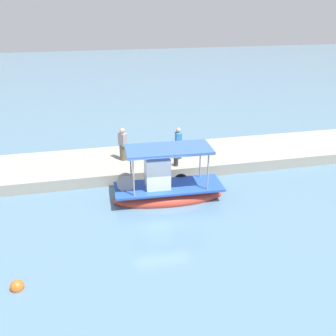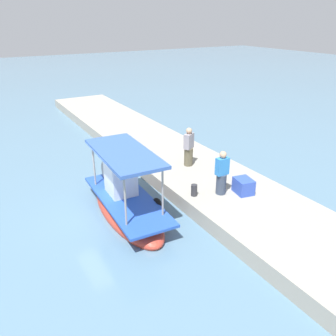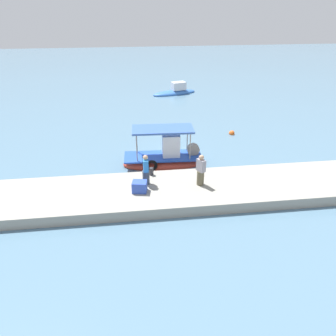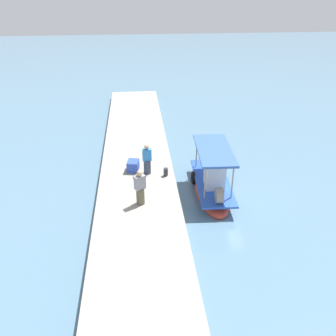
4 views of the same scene
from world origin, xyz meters
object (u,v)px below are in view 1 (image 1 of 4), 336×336
at_px(fisherman_by_crate, 178,145).
at_px(marker_buoy, 17,286).
at_px(cargo_crate, 182,148).
at_px(mooring_bollard, 176,162).
at_px(fisherman_near_bollard, 123,146).
at_px(main_fishing_boat, 166,189).

xyz_separation_m(fisherman_by_crate, marker_buoy, (7.47, 8.23, -1.30)).
distance_m(fisherman_by_crate, marker_buoy, 11.19).
bearing_deg(fisherman_by_crate, cargo_crate, -117.34).
bearing_deg(cargo_crate, mooring_bollard, 66.28).
distance_m(fisherman_near_bollard, fisherman_by_crate, 3.00).
bearing_deg(fisherman_near_bollard, marker_buoy, 62.58).
height_order(main_fishing_boat, marker_buoy, main_fishing_boat).
relative_size(main_fishing_boat, fisherman_near_bollard, 2.94).
xyz_separation_m(fisherman_near_bollard, marker_buoy, (4.51, 8.69, -1.32)).
bearing_deg(main_fishing_boat, fisherman_near_bollard, -68.09).
relative_size(main_fishing_boat, mooring_bollard, 11.63).
xyz_separation_m(main_fishing_boat, cargo_crate, (-1.83, -4.16, 0.39)).
distance_m(fisherman_near_bollard, marker_buoy, 9.87).
height_order(fisherman_by_crate, mooring_bollard, fisherman_by_crate).
distance_m(fisherman_near_bollard, cargo_crate, 3.42).
distance_m(fisherman_by_crate, cargo_crate, 1.01).
height_order(fisherman_near_bollard, marker_buoy, fisherman_near_bollard).
distance_m(main_fishing_boat, fisherman_by_crate, 3.77).
xyz_separation_m(mooring_bollard, cargo_crate, (-0.78, -1.78, 0.07)).
bearing_deg(main_fishing_boat, mooring_bollard, -113.63).
distance_m(main_fishing_boat, fisherman_near_bollard, 4.23).
height_order(main_fishing_boat, fisherman_by_crate, main_fishing_boat).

